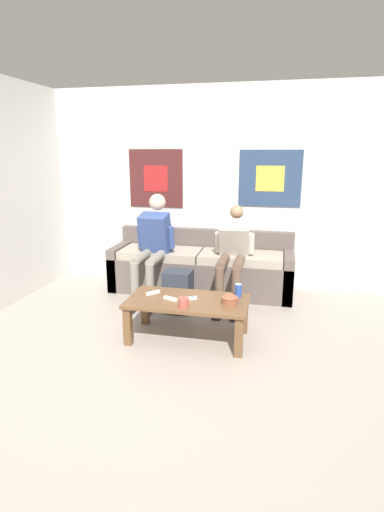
{
  "coord_description": "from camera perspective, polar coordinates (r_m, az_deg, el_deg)",
  "views": [
    {
      "loc": [
        0.83,
        -2.58,
        1.73
      ],
      "look_at": [
        -0.05,
        1.34,
        0.68
      ],
      "focal_mm": 28.0,
      "sensor_mm": 36.0,
      "label": 1
    }
  ],
  "objects": [
    {
      "name": "couch",
      "position": [
        5.11,
        1.34,
        -1.84
      ],
      "size": [
        2.29,
        0.7,
        0.76
      ],
      "color": "#564C47",
      "rests_on": "ground_plane"
    },
    {
      "name": "pillar_candle",
      "position": [
        3.57,
        -1.19,
        -6.63
      ],
      "size": [
        0.09,
        0.09,
        0.1
      ],
      "color": "#B24C42",
      "rests_on": "coffee_table"
    },
    {
      "name": "wall_back",
      "position": [
        5.25,
        3.47,
        9.59
      ],
      "size": [
        10.0,
        0.07,
        2.55
      ],
      "color": "silver",
      "rests_on": "ground_plane"
    },
    {
      "name": "game_controller_near_right",
      "position": [
        3.76,
        -0.4,
        -6.08
      ],
      "size": [
        0.14,
        0.1,
        0.03
      ],
      "color": "white",
      "rests_on": "coffee_table"
    },
    {
      "name": "ground_plane",
      "position": [
        3.22,
        -4.65,
        -18.0
      ],
      "size": [
        18.0,
        18.0,
        0.0
      ],
      "primitive_type": "plane",
      "color": "gray"
    },
    {
      "name": "game_controller_far_center",
      "position": [
        3.76,
        -3.09,
        -6.09
      ],
      "size": [
        0.15,
        0.09,
        0.03
      ],
      "color": "white",
      "rests_on": "coffee_table"
    },
    {
      "name": "person_seated_adult",
      "position": [
        4.79,
        -5.65,
        1.88
      ],
      "size": [
        0.47,
        0.92,
        1.24
      ],
      "color": "gray",
      "rests_on": "ground_plane"
    },
    {
      "name": "drink_can_blue",
      "position": [
        3.85,
        6.62,
        -4.87
      ],
      "size": [
        0.07,
        0.07,
        0.12
      ],
      "color": "#28479E",
      "rests_on": "coffee_table"
    },
    {
      "name": "ceramic_bowl",
      "position": [
        3.66,
        5.4,
        -6.23
      ],
      "size": [
        0.15,
        0.15,
        0.07
      ],
      "color": "brown",
      "rests_on": "coffee_table"
    },
    {
      "name": "backpack",
      "position": [
        4.47,
        -2.04,
        -5.18
      ],
      "size": [
        0.31,
        0.3,
        0.46
      ],
      "color": "#282D38",
      "rests_on": "ground_plane"
    },
    {
      "name": "person_seated_teen",
      "position": [
        4.63,
        5.85,
        0.67
      ],
      "size": [
        0.47,
        0.97,
        1.12
      ],
      "color": "brown",
      "rests_on": "ground_plane"
    },
    {
      "name": "coffee_table",
      "position": [
        3.78,
        -0.61,
        -7.2
      ],
      "size": [
        1.13,
        0.59,
        0.4
      ],
      "color": "brown",
      "rests_on": "ground_plane"
    },
    {
      "name": "game_controller_near_left",
      "position": [
        3.92,
        -5.59,
        -5.23
      ],
      "size": [
        0.12,
        0.13,
        0.03
      ],
      "color": "white",
      "rests_on": "coffee_table"
    }
  ]
}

